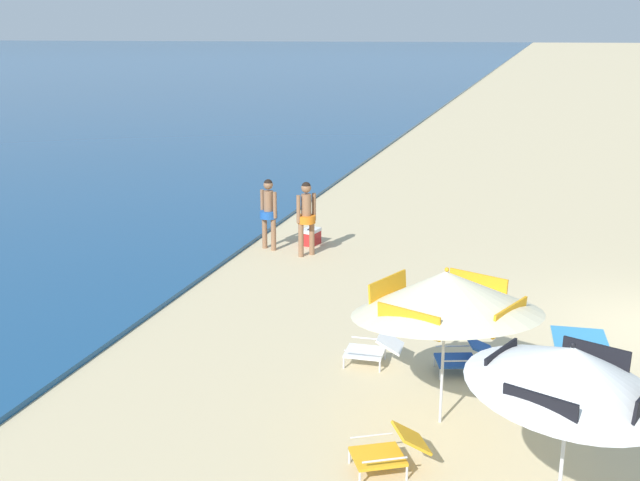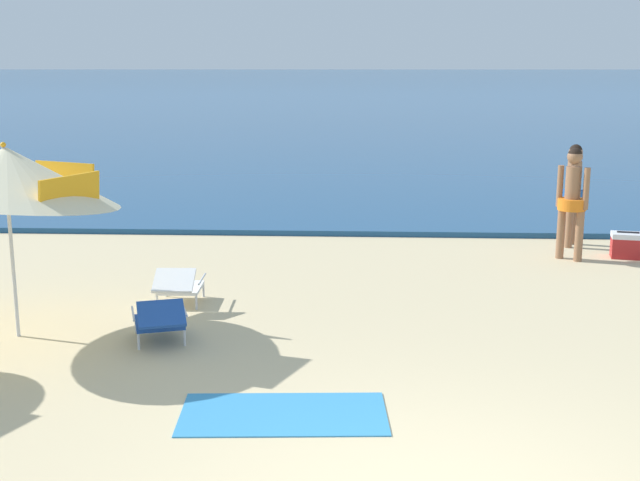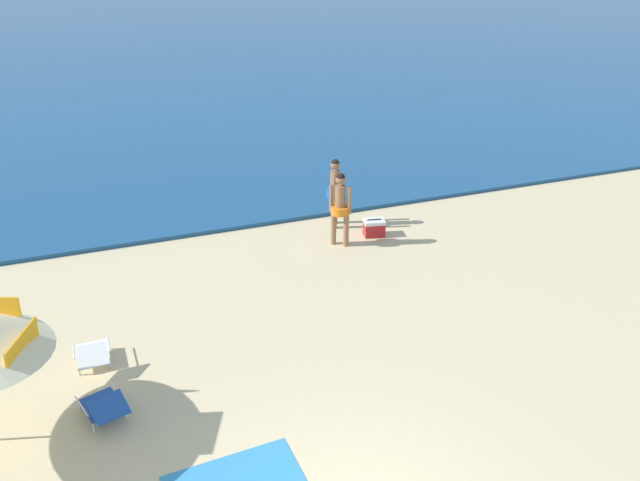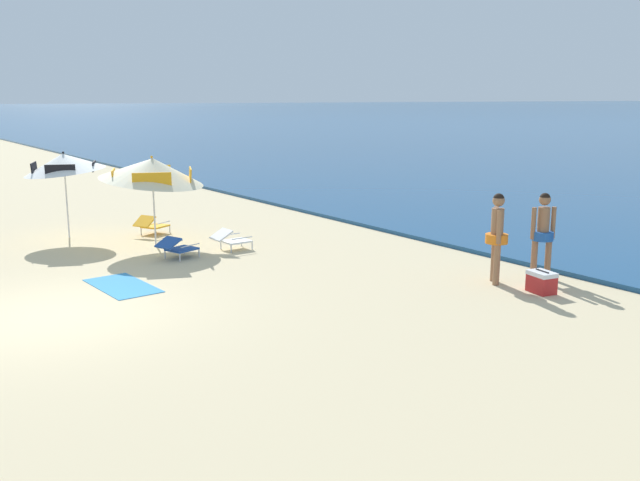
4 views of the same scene
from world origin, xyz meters
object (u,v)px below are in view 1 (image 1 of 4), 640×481
at_px(beach_umbrella_striped_second, 571,369).
at_px(cooler_box, 311,237).
at_px(person_standing_beside, 269,209).
at_px(lounge_chair_beside_umbrella, 465,356).
at_px(beach_towel, 582,347).
at_px(person_standing_near_shore, 306,213).
at_px(lounge_chair_under_umbrella, 390,450).
at_px(lounge_chair_facing_sea, 374,349).
at_px(beach_umbrella_striped_main, 446,293).

distance_m(beach_umbrella_striped_second, cooler_box, 11.85).
distance_m(beach_umbrella_striped_second, person_standing_beside, 11.64).
height_order(lounge_chair_beside_umbrella, beach_towel, lounge_chair_beside_umbrella).
bearing_deg(beach_towel, person_standing_near_shore, 56.81).
bearing_deg(person_standing_near_shore, lounge_chair_under_umbrella, -156.78).
distance_m(lounge_chair_beside_umbrella, person_standing_near_shore, 6.94).
bearing_deg(lounge_chair_beside_umbrella, lounge_chair_facing_sea, 94.52).
relative_size(beach_umbrella_striped_second, person_standing_beside, 1.32).
bearing_deg(lounge_chair_beside_umbrella, beach_umbrella_striped_second, -161.15).
xyz_separation_m(lounge_chair_beside_umbrella, person_standing_beside, (5.73, 5.25, 0.72)).
height_order(cooler_box, beach_towel, cooler_box).
xyz_separation_m(beach_umbrella_striped_main, lounge_chair_under_umbrella, (-1.34, 0.43, -1.57)).
distance_m(lounge_chair_under_umbrella, lounge_chair_facing_sea, 3.01).
bearing_deg(person_standing_beside, person_standing_near_shore, -105.02).
relative_size(lounge_chair_facing_sea, person_standing_near_shore, 0.52).
height_order(lounge_chair_under_umbrella, cooler_box, lounge_chair_under_umbrella).
height_order(person_standing_near_shore, cooler_box, person_standing_near_shore).
height_order(lounge_chair_beside_umbrella, cooler_box, lounge_chair_beside_umbrella).
bearing_deg(person_standing_beside, beach_umbrella_striped_second, -145.57).
bearing_deg(beach_towel, person_standing_beside, 59.12).
bearing_deg(person_standing_near_shore, beach_umbrella_striped_second, -149.24).
xyz_separation_m(lounge_chair_facing_sea, person_standing_near_shore, (5.57, 2.81, 0.75)).
relative_size(beach_umbrella_striped_second, beach_towel, 1.26).
relative_size(lounge_chair_under_umbrella, cooler_box, 1.87).
relative_size(lounge_chair_beside_umbrella, beach_towel, 0.55).
distance_m(beach_umbrella_striped_main, beach_towel, 4.16).
relative_size(lounge_chair_under_umbrella, person_standing_beside, 0.60).
bearing_deg(beach_towel, cooler_box, 51.72).
distance_m(person_standing_beside, beach_towel, 8.27).
relative_size(lounge_chair_facing_sea, person_standing_beside, 0.53).
bearing_deg(lounge_chair_under_umbrella, person_standing_near_shore, 23.22).
xyz_separation_m(beach_umbrella_striped_main, beach_towel, (3.18, -1.95, -1.84)).
relative_size(beach_umbrella_striped_main, lounge_chair_beside_umbrella, 3.51).
distance_m(lounge_chair_facing_sea, cooler_box, 7.17).
height_order(beach_umbrella_striped_second, beach_towel, beach_umbrella_striped_second).
xyz_separation_m(beach_umbrella_striped_main, beach_umbrella_striped_second, (-2.17, -1.47, 0.08)).
distance_m(beach_umbrella_striped_second, lounge_chair_beside_umbrella, 4.38).
bearing_deg(cooler_box, lounge_chair_facing_sea, -155.36).
height_order(beach_umbrella_striped_second, person_standing_beside, beach_umbrella_striped_second).
distance_m(beach_umbrella_striped_second, lounge_chair_facing_sea, 4.90).
xyz_separation_m(lounge_chair_beside_umbrella, lounge_chair_facing_sea, (-0.11, 1.41, -0.00)).
bearing_deg(cooler_box, beach_umbrella_striped_main, -152.26).
bearing_deg(lounge_chair_under_umbrella, person_standing_beside, 28.06).
relative_size(beach_umbrella_striped_second, person_standing_near_shore, 1.29).
xyz_separation_m(person_standing_beside, cooler_box, (0.68, -0.85, -0.79)).
relative_size(beach_umbrella_striped_second, lounge_chair_under_umbrella, 2.19).
height_order(beach_umbrella_striped_second, lounge_chair_facing_sea, beach_umbrella_striped_second).
height_order(lounge_chair_facing_sea, person_standing_near_shore, person_standing_near_shore).
relative_size(lounge_chair_beside_umbrella, person_standing_near_shore, 0.57).
distance_m(beach_umbrella_striped_second, beach_towel, 5.71).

